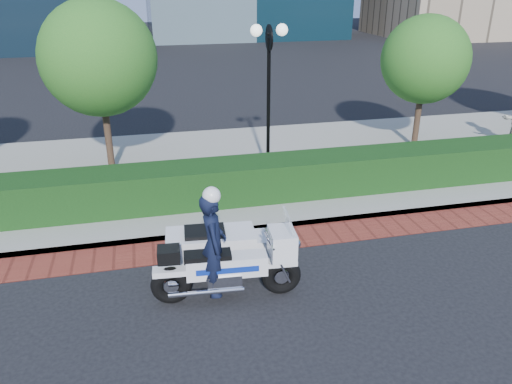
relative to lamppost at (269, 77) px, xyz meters
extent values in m
plane|color=black|center=(-1.00, -5.20, -2.96)|extent=(120.00, 120.00, 0.00)
cube|color=maroon|center=(-1.00, -3.70, -2.95)|extent=(60.00, 1.00, 0.01)
cube|color=gray|center=(-1.00, 0.80, -2.88)|extent=(60.00, 8.00, 0.15)
cube|color=black|center=(-1.00, -1.60, -2.31)|extent=(18.00, 1.20, 1.00)
cylinder|color=black|center=(0.00, 0.00, -2.66)|extent=(0.30, 0.30, 0.30)
cylinder|color=black|center=(0.00, 0.00, -0.81)|extent=(0.10, 0.10, 3.70)
cylinder|color=black|center=(0.00, 0.00, 1.04)|extent=(0.04, 0.70, 0.70)
sphere|color=white|center=(-0.35, 0.00, 1.24)|extent=(0.32, 0.32, 0.32)
sphere|color=white|center=(0.35, 0.00, 1.24)|extent=(0.32, 0.32, 0.32)
cylinder|color=#332319|center=(-4.50, 1.30, -1.72)|extent=(0.20, 0.20, 2.17)
sphere|color=#175C1A|center=(-4.50, 1.30, 0.48)|extent=(3.20, 3.20, 3.20)
cylinder|color=#332319|center=(5.50, 1.30, -1.85)|extent=(0.20, 0.20, 1.92)
sphere|color=#175C1A|center=(5.50, 1.30, 0.10)|extent=(2.80, 2.80, 2.80)
torus|color=black|center=(-3.24, -5.57, -2.59)|extent=(0.76, 0.28, 0.75)
torus|color=black|center=(-1.21, -5.73, -2.59)|extent=(0.76, 0.28, 0.75)
cube|color=silver|center=(-2.22, -5.65, -2.26)|extent=(1.49, 0.48, 0.38)
cube|color=silver|center=(-2.28, -5.65, -2.53)|extent=(0.66, 0.50, 0.32)
cube|color=silver|center=(-1.21, -5.73, -1.88)|extent=(0.50, 0.66, 0.51)
cube|color=silver|center=(-1.09, -5.74, -1.49)|extent=(0.18, 0.57, 0.45)
cube|color=black|center=(-2.56, -5.62, -2.03)|extent=(0.87, 0.41, 0.11)
cube|color=black|center=(-3.24, -5.57, -1.94)|extent=(0.42, 0.39, 0.25)
cube|color=silver|center=(-2.37, -4.67, -2.39)|extent=(1.81, 0.93, 0.62)
cube|color=black|center=(-2.48, -4.67, -2.05)|extent=(0.83, 0.63, 0.09)
torus|color=black|center=(-2.44, -4.12, -2.68)|extent=(0.58, 0.23, 0.57)
imported|color=black|center=(-2.45, -5.63, -1.81)|extent=(0.52, 0.75, 1.95)
sphere|color=white|center=(-2.45, -5.63, -0.86)|extent=(0.32, 0.32, 0.32)
camera|label=1|loc=(-3.46, -13.33, 2.58)|focal=35.00mm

